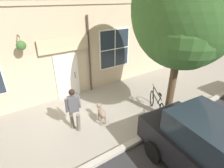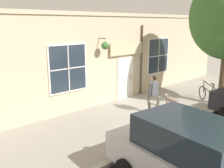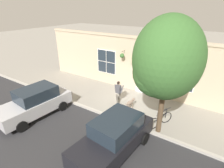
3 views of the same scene
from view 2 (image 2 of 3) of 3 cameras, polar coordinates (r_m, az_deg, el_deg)
The scene contains 7 objects.
ground_plane at distance 11.38m, azimuth 9.47°, elevation -5.78°, with size 90.00×90.00×0.00m, color gray.
storefront_facade at distance 12.42m, azimuth 1.36°, elevation 6.19°, with size 0.95×18.00×4.24m.
pedestrian_walking at distance 10.67m, azimuth 9.50°, elevation -1.53°, with size 0.71×0.60×1.66m.
dog_on_leash at distance 11.54m, azimuth 13.09°, elevation -3.40°, with size 0.99×0.40×0.66m.
leaning_bicycle at distance 13.09m, azimuth 21.33°, elevation -2.22°, with size 1.55×0.87×1.01m.
parked_car_nearest_curb at distance 5.93m, azimuth 18.45°, elevation -16.24°, with size 4.44×2.22×1.75m.
fire_hydrant at distance 7.39m, azimuth -0.71°, elevation -13.43°, with size 0.34×0.20×0.77m.
Camera 2 is at (6.57, -8.50, 3.78)m, focal length 40.00 mm.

